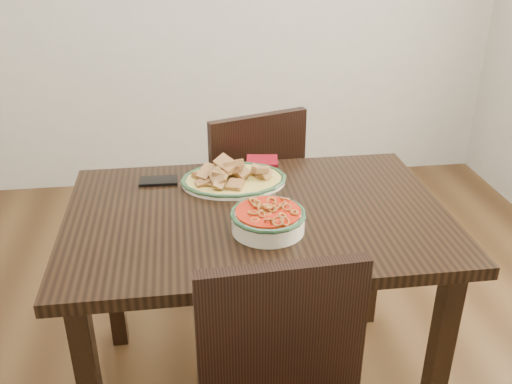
{
  "coord_description": "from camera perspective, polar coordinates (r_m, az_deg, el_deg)",
  "views": [
    {
      "loc": [
        -0.22,
        -1.71,
        1.62
      ],
      "look_at": [
        0.0,
        -0.1,
        0.81
      ],
      "focal_mm": 40.0,
      "sensor_mm": 36.0,
      "label": 1
    }
  ],
  "objects": [
    {
      "name": "floor",
      "position": [
        2.37,
        -0.39,
        -16.66
      ],
      "size": [
        3.5,
        3.5,
        0.0
      ],
      "primitive_type": "plane",
      "color": "#3C2613",
      "rests_on": "ground"
    },
    {
      "name": "fish_plate",
      "position": [
        2.0,
        -2.25,
        2.06
      ],
      "size": [
        0.37,
        0.28,
        0.11
      ],
      "color": "white",
      "rests_on": "dining_table"
    },
    {
      "name": "smartphone",
      "position": [
        2.05,
        -9.72,
        1.12
      ],
      "size": [
        0.13,
        0.07,
        0.01
      ],
      "primitive_type": "cube",
      "rotation": [
        0.0,
        0.0,
        -0.02
      ],
      "color": "black",
      "rests_on": "dining_table"
    },
    {
      "name": "noodle_bowl",
      "position": [
        1.7,
        1.21,
        -2.55
      ],
      "size": [
        0.23,
        0.23,
        0.08
      ],
      "color": "white",
      "rests_on": "dining_table"
    },
    {
      "name": "dining_table",
      "position": [
        1.87,
        0.08,
        -4.57
      ],
      "size": [
        1.22,
        0.81,
        0.75
      ],
      "color": "black",
      "rests_on": "ground"
    },
    {
      "name": "chair_far",
      "position": [
        2.5,
        -0.86,
        -0.07
      ],
      "size": [
        0.53,
        0.53,
        0.89
      ],
      "rotation": [
        0.0,
        0.0,
        3.46
      ],
      "color": "black",
      "rests_on": "ground"
    },
    {
      "name": "napkin",
      "position": [
        2.18,
        0.61,
        3.15
      ],
      "size": [
        0.13,
        0.11,
        0.01
      ],
      "primitive_type": "cube",
      "rotation": [
        0.0,
        0.0,
        -0.14
      ],
      "color": "maroon",
      "rests_on": "dining_table"
    }
  ]
}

